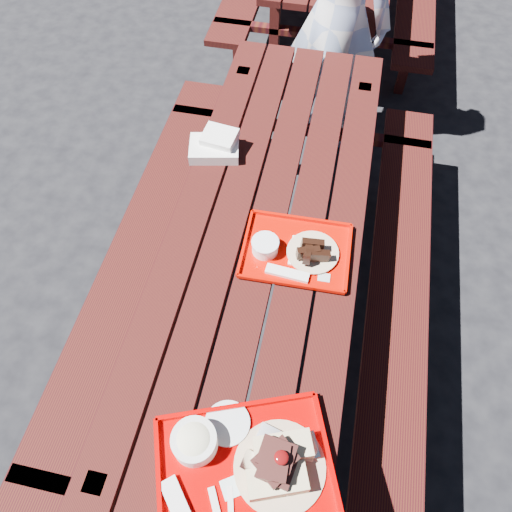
% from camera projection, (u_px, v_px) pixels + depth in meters
% --- Properties ---
extents(ground, '(60.00, 60.00, 0.00)m').
position_uv_depth(ground, '(262.00, 321.00, 2.53)').
color(ground, black).
rests_on(ground, ground).
extents(picnic_table_near, '(1.41, 2.40, 0.75)m').
position_uv_depth(picnic_table_near, '(264.00, 261.00, 2.06)').
color(picnic_table_near, '#38120A').
rests_on(picnic_table_near, ground).
extents(near_tray, '(0.60, 0.54, 0.16)m').
position_uv_depth(near_tray, '(244.00, 462.00, 1.41)').
color(near_tray, '#B10000').
rests_on(near_tray, picnic_table_near).
extents(far_tray, '(0.40, 0.32, 0.07)m').
position_uv_depth(far_tray, '(294.00, 251.00, 1.84)').
color(far_tray, '#C90A00').
rests_on(far_tray, picnic_table_near).
extents(white_cloth, '(0.23, 0.19, 0.08)m').
position_uv_depth(white_cloth, '(216.00, 145.00, 2.12)').
color(white_cloth, white).
rests_on(white_cloth, picnic_table_near).
extents(person, '(0.66, 0.53, 1.58)m').
position_uv_depth(person, '(338.00, 18.00, 2.64)').
color(person, '#96A8D1').
rests_on(person, ground).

